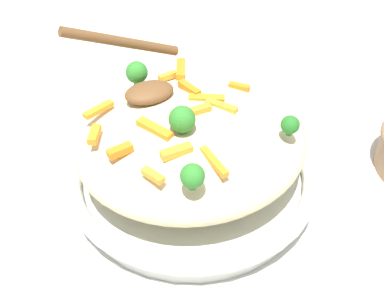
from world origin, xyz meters
The scene contains 22 objects.
ground_plane centered at (0.00, 0.00, 0.00)m, with size 2.40×2.40×0.00m, color beige.
serving_bowl centered at (0.00, 0.00, 0.02)m, with size 0.29×0.29×0.04m.
pasta_mound centered at (0.00, 0.00, 0.08)m, with size 0.26×0.24×0.08m, color beige.
carrot_piece_0 centered at (0.07, 0.03, 0.11)m, with size 0.02×0.01×0.01m, color orange.
carrot_piece_1 centered at (0.03, -0.01, 0.12)m, with size 0.04×0.01×0.01m, color orange.
carrot_piece_2 centered at (0.03, 0.09, 0.11)m, with size 0.04×0.01×0.01m, color orange.
carrot_piece_3 centered at (-0.05, -0.01, 0.11)m, with size 0.04×0.01×0.01m, color orange.
carrot_piece_4 centered at (0.00, -0.01, 0.12)m, with size 0.04×0.01×0.01m, color orange.
carrot_piece_5 centered at (-0.09, -0.02, 0.11)m, with size 0.03×0.01×0.01m, color orange.
carrot_piece_6 centered at (0.02, 0.04, 0.12)m, with size 0.03×0.01×0.01m, color orange.
carrot_piece_7 centered at (-0.10, 0.01, 0.11)m, with size 0.03×0.01×0.01m, color orange.
carrot_piece_8 centered at (0.01, 0.08, 0.11)m, with size 0.02×0.01×0.01m, color orange.
carrot_piece_9 centered at (0.02, 0.01, 0.12)m, with size 0.04×0.01×0.01m, color orange.
carrot_piece_10 centered at (-0.09, 0.05, 0.11)m, with size 0.04×0.01×0.01m, color orange.
carrot_piece_11 centered at (-0.01, -0.08, 0.11)m, with size 0.04×0.01×0.01m, color orange.
carrot_piece_12 centered at (-0.07, -0.07, 0.11)m, with size 0.02×0.01×0.01m, color orange.
carrot_piece_13 centered at (-0.04, -0.05, 0.11)m, with size 0.03×0.01×0.01m, color orange.
broccoli_floret_0 centered at (-0.05, -0.10, 0.12)m, with size 0.02×0.02×0.03m.
broccoli_floret_1 centered at (-0.03, 0.08, 0.12)m, with size 0.03×0.03×0.03m.
broccoli_floret_2 centered at (0.08, -0.07, 0.12)m, with size 0.02×0.02×0.02m.
broccoli_floret_3 centered at (-0.02, -0.03, 0.13)m, with size 0.03×0.03×0.03m.
serving_spoon centered at (-0.03, 0.07, 0.13)m, with size 0.14×0.10×0.07m.
Camera 1 is at (-0.18, -0.36, 0.41)m, focal length 43.38 mm.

